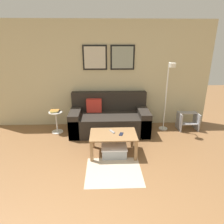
# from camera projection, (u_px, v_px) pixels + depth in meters

# --- Properties ---
(wall_back) EXTENTS (5.60, 0.09, 2.55)m
(wall_back) POSITION_uv_depth(u_px,v_px,m) (97.00, 75.00, 4.89)
(wall_back) COLOR #C6BC93
(wall_back) RESTS_ON ground_plane
(area_rug) EXTENTS (0.94, 0.83, 0.01)m
(area_rug) POSITION_uv_depth(u_px,v_px,m) (114.00, 171.00, 3.37)
(area_rug) COLOR #C1B299
(area_rug) RESTS_ON ground_plane
(couch) EXTENTS (1.83, 0.90, 0.90)m
(couch) POSITION_uv_depth(u_px,v_px,m) (109.00, 119.00, 4.79)
(couch) COLOR #28231E
(couch) RESTS_ON ground_plane
(coffee_table) EXTENTS (0.88, 0.58, 0.42)m
(coffee_table) POSITION_uv_depth(u_px,v_px,m) (113.00, 138.00, 3.81)
(coffee_table) COLOR #997047
(coffee_table) RESTS_ON ground_plane
(storage_bin) EXTENTS (0.48, 0.43, 0.20)m
(storage_bin) POSITION_uv_depth(u_px,v_px,m) (114.00, 150.00, 3.85)
(storage_bin) COLOR #9EA3A8
(storage_bin) RESTS_ON ground_plane
(floor_lamp) EXTENTS (0.21, 0.41, 1.64)m
(floor_lamp) POSITION_uv_depth(u_px,v_px,m) (168.00, 90.00, 4.56)
(floor_lamp) COLOR white
(floor_lamp) RESTS_ON ground_plane
(side_table) EXTENTS (0.32, 0.32, 0.52)m
(side_table) POSITION_uv_depth(u_px,v_px,m) (56.00, 120.00, 4.72)
(side_table) COLOR silver
(side_table) RESTS_ON ground_plane
(book_stack) EXTENTS (0.22, 0.20, 0.05)m
(book_stack) POSITION_uv_depth(u_px,v_px,m) (55.00, 111.00, 4.63)
(book_stack) COLOR #4C4C51
(book_stack) RESTS_ON side_table
(remote_control) EXTENTS (0.10, 0.15, 0.02)m
(remote_control) POSITION_uv_depth(u_px,v_px,m) (112.00, 132.00, 3.85)
(remote_control) COLOR #99999E
(remote_control) RESTS_ON coffee_table
(cell_phone) EXTENTS (0.10, 0.15, 0.01)m
(cell_phone) POSITION_uv_depth(u_px,v_px,m) (121.00, 134.00, 3.76)
(cell_phone) COLOR #1E2338
(cell_phone) RESTS_ON coffee_table
(step_stool) EXTENTS (0.47, 0.36, 0.42)m
(step_stool) POSITION_uv_depth(u_px,v_px,m) (188.00, 121.00, 4.90)
(step_stool) COLOR #99999E
(step_stool) RESTS_ON ground_plane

